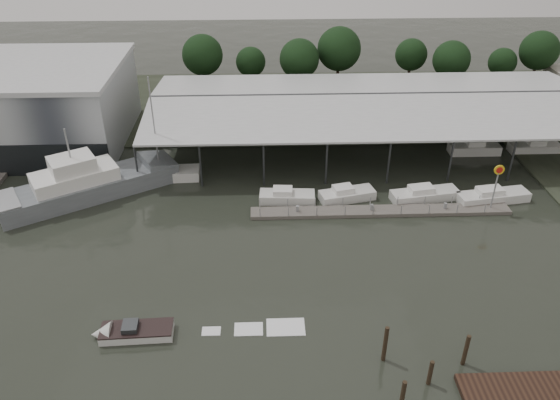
{
  "coord_description": "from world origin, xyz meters",
  "views": [
    {
      "loc": [
        2.36,
        -39.31,
        31.66
      ],
      "look_at": [
        4.1,
        8.89,
        2.5
      ],
      "focal_mm": 35.0,
      "sensor_mm": 36.0,
      "label": 1
    }
  ],
  "objects_px": {
    "white_sailboat": "(154,174)",
    "grey_trawler": "(88,183)",
    "speedboat_underway": "(130,332)",
    "shell_fuel_sign": "(497,179)"
  },
  "relations": [
    {
      "from": "white_sailboat",
      "to": "grey_trawler",
      "type": "bearing_deg",
      "value": -153.44
    },
    {
      "from": "shell_fuel_sign",
      "to": "grey_trawler",
      "type": "distance_m",
      "value": 44.57
    },
    {
      "from": "shell_fuel_sign",
      "to": "speedboat_underway",
      "type": "bearing_deg",
      "value": -153.79
    },
    {
      "from": "shell_fuel_sign",
      "to": "white_sailboat",
      "type": "relative_size",
      "value": 0.43
    },
    {
      "from": "grey_trawler",
      "to": "white_sailboat",
      "type": "relative_size",
      "value": 1.51
    },
    {
      "from": "grey_trawler",
      "to": "white_sailboat",
      "type": "bearing_deg",
      "value": -1.85
    },
    {
      "from": "shell_fuel_sign",
      "to": "speedboat_underway",
      "type": "xyz_separation_m",
      "value": [
        -35.36,
        -17.41,
        -3.53
      ]
    },
    {
      "from": "grey_trawler",
      "to": "speedboat_underway",
      "type": "height_order",
      "value": "grey_trawler"
    },
    {
      "from": "grey_trawler",
      "to": "shell_fuel_sign",
      "type": "bearing_deg",
      "value": -37.02
    },
    {
      "from": "shell_fuel_sign",
      "to": "white_sailboat",
      "type": "bearing_deg",
      "value": 167.27
    }
  ]
}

